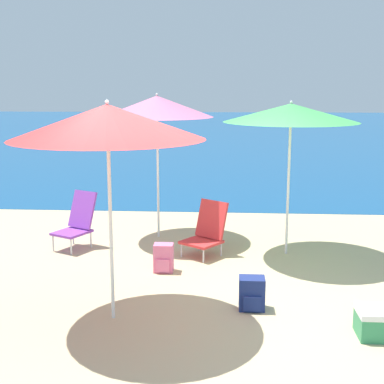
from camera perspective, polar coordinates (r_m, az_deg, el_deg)
The scene contains 10 objects.
ground_plane at distance 5.89m, azimuth -0.60°, elevation -12.75°, with size 60.00×60.00×0.00m, color #C6B284.
sea_water at distance 30.11m, azimuth 2.96°, elevation 6.69°, with size 60.00×40.00×0.01m.
beach_umbrella_red at distance 5.33m, azimuth -9.01°, elevation 7.39°, with size 1.94×1.94×2.26m.
beach_umbrella_pink at distance 8.35m, azimuth -3.75°, elevation 9.08°, with size 1.75×1.75×2.29m.
beach_umbrella_green at distance 7.58m, azimuth 10.50°, elevation 8.28°, with size 1.88×1.88×2.20m.
beach_chair_red at distance 7.68m, azimuth 1.59°, elevation -4.09°, with size 0.72×0.73×0.77m.
beach_chair_purple at distance 8.19m, azimuth -12.13°, elevation -3.02°, with size 0.66×0.73×0.84m.
backpack_pink at distance 7.05m, azimuth -3.05°, elevation -7.05°, with size 0.25×0.22×0.37m.
backpack_navy at distance 5.95m, azimuth 6.40°, elevation -10.72°, with size 0.28×0.25×0.36m.
cooler_box at distance 5.63m, azimuth 19.29°, elevation -13.01°, with size 0.42×0.36×0.28m.
Camera 1 is at (0.41, -5.36, 2.40)m, focal length 50.00 mm.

